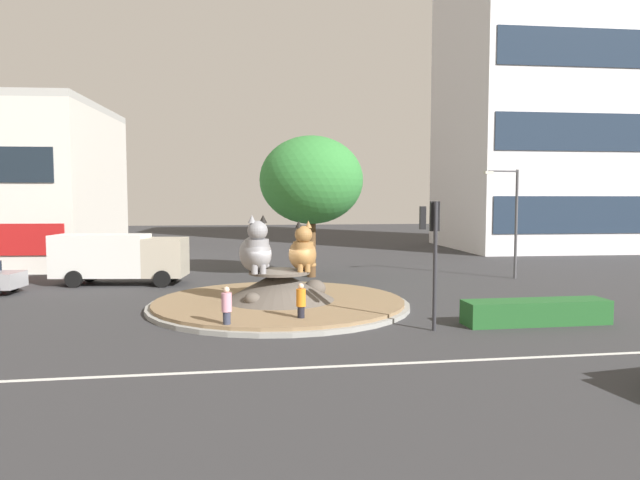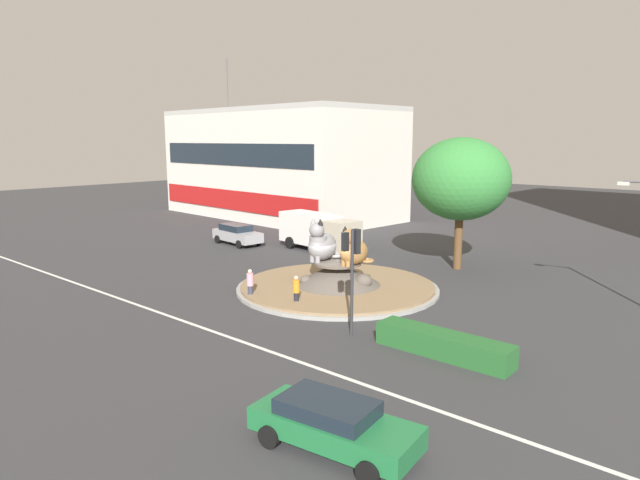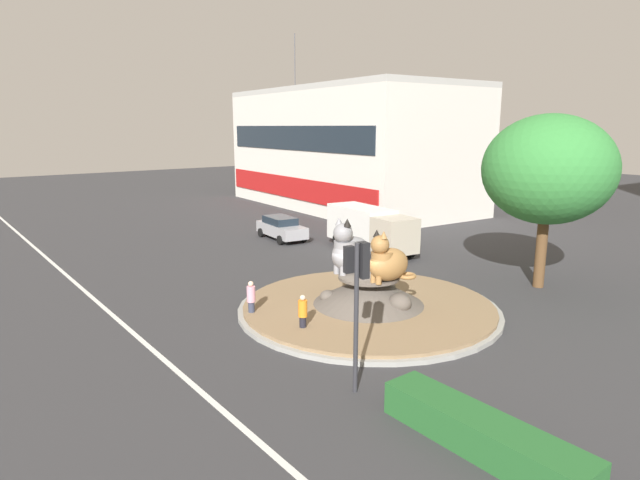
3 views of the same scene
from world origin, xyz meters
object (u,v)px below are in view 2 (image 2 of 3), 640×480
at_px(pedestrian_pink_shirt, 250,284).
at_px(delivery_box_truck, 318,230).
at_px(cat_statue_tabby, 353,250).
at_px(shophouse_block, 279,163).
at_px(broadleaf_tree_behind_island, 461,179).
at_px(traffic_light_mast, 353,258).
at_px(sedan_on_far_lane, 237,234).
at_px(pedestrian_orange_shirt, 296,291).
at_px(hatchback_near_shophouse, 333,423).
at_px(cat_statue_grey, 321,245).

xyz_separation_m(pedestrian_pink_shirt, delivery_box_truck, (-5.96, 12.24, 0.68)).
bearing_deg(cat_statue_tabby, shophouse_block, -126.50).
relative_size(cat_statue_tabby, broadleaf_tree_behind_island, 0.26).
distance_m(traffic_light_mast, sedan_on_far_lane, 22.45).
height_order(traffic_light_mast, pedestrian_orange_shirt, traffic_light_mast).
height_order(cat_statue_tabby, hatchback_near_shophouse, cat_statue_tabby).
xyz_separation_m(traffic_light_mast, delivery_box_truck, (-13.13, 12.87, -1.82)).
distance_m(cat_statue_grey, hatchback_near_shophouse, 16.88).
height_order(hatchback_near_shophouse, delivery_box_truck, delivery_box_truck).
bearing_deg(sedan_on_far_lane, pedestrian_pink_shirt, -31.60).
relative_size(cat_statue_grey, pedestrian_orange_shirt, 1.57).
bearing_deg(hatchback_near_shophouse, delivery_box_truck, 124.56).
height_order(pedestrian_orange_shirt, delivery_box_truck, delivery_box_truck).
bearing_deg(shophouse_block, delivery_box_truck, -32.30).
distance_m(pedestrian_orange_shirt, delivery_box_truck, 14.45).
xyz_separation_m(sedan_on_far_lane, hatchback_near_shophouse, (24.88, -18.08, -0.09)).
relative_size(cat_statue_tabby, delivery_box_truck, 0.30).
relative_size(cat_statue_grey, shophouse_block, 0.09).
height_order(traffic_light_mast, sedan_on_far_lane, traffic_light_mast).
relative_size(traffic_light_mast, pedestrian_pink_shirt, 2.81).
xyz_separation_m(shophouse_block, pedestrian_pink_shirt, (22.06, -24.27, -4.85)).
xyz_separation_m(traffic_light_mast, hatchback_near_shophouse, (5.21, -7.57, -2.61)).
distance_m(cat_statue_grey, sedan_on_far_lane, 14.86).
xyz_separation_m(pedestrian_orange_shirt, sedan_on_far_lane, (-15.17, 9.22, 0.00)).
bearing_deg(sedan_on_far_lane, hatchback_near_shophouse, -29.27).
bearing_deg(broadleaf_tree_behind_island, cat_statue_tabby, -100.04).
distance_m(broadleaf_tree_behind_island, pedestrian_orange_shirt, 13.99).
distance_m(shophouse_block, hatchback_near_shophouse, 47.59).
xyz_separation_m(traffic_light_mast, shophouse_block, (-29.24, 24.89, 2.35)).
xyz_separation_m(broadleaf_tree_behind_island, pedestrian_orange_shirt, (-2.13, -12.91, -4.94)).
bearing_deg(pedestrian_orange_shirt, delivery_box_truck, 75.03).
distance_m(traffic_light_mast, delivery_box_truck, 18.47).
height_order(traffic_light_mast, hatchback_near_shophouse, traffic_light_mast).
relative_size(cat_statue_grey, hatchback_near_shophouse, 0.52).
xyz_separation_m(sedan_on_far_lane, delivery_box_truck, (6.54, 2.36, 0.70)).
relative_size(cat_statue_tabby, pedestrian_pink_shirt, 1.34).
xyz_separation_m(hatchback_near_shophouse, delivery_box_truck, (-18.34, 20.43, 0.79)).
bearing_deg(hatchback_near_shophouse, pedestrian_pink_shirt, 139.16).
height_order(sedan_on_far_lane, hatchback_near_shophouse, sedan_on_far_lane).
bearing_deg(cat_statue_tabby, broadleaf_tree_behind_island, 171.41).
height_order(broadleaf_tree_behind_island, pedestrian_pink_shirt, broadleaf_tree_behind_island).
distance_m(cat_statue_grey, traffic_light_mast, 7.82).
xyz_separation_m(pedestrian_pink_shirt, hatchback_near_shophouse, (12.38, -8.19, -0.11)).
bearing_deg(delivery_box_truck, hatchback_near_shophouse, -40.38).
relative_size(pedestrian_pink_shirt, sedan_on_far_lane, 0.34).
relative_size(broadleaf_tree_behind_island, pedestrian_pink_shirt, 5.16).
bearing_deg(broadleaf_tree_behind_island, shophouse_block, 158.30).
bearing_deg(cat_statue_grey, delivery_box_truck, -146.27).
bearing_deg(shophouse_block, cat_statue_grey, -36.19).
bearing_deg(broadleaf_tree_behind_island, pedestrian_pink_shirt, -109.48).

